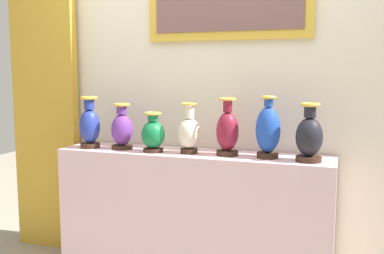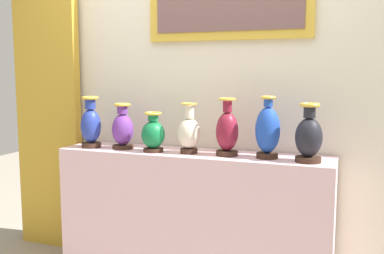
{
  "view_description": "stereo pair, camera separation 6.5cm",
  "coord_description": "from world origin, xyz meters",
  "px_view_note": "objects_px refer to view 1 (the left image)",
  "views": [
    {
      "loc": [
        0.97,
        -2.8,
        1.43
      ],
      "look_at": [
        0.0,
        0.0,
        1.06
      ],
      "focal_mm": 41.14,
      "sensor_mm": 36.0,
      "label": 1
    },
    {
      "loc": [
        1.03,
        -2.78,
        1.43
      ],
      "look_at": [
        0.0,
        0.0,
        1.06
      ],
      "focal_mm": 41.14,
      "sensor_mm": 36.0,
      "label": 2
    }
  ],
  "objects_px": {
    "vase_cobalt": "(90,125)",
    "vase_ivory": "(189,132)",
    "vase_emerald": "(153,134)",
    "vase_burgundy": "(227,131)",
    "vase_sapphire": "(268,130)",
    "vase_onyx": "(309,137)",
    "vase_violet": "(122,129)"
  },
  "relations": [
    {
      "from": "vase_burgundy",
      "to": "vase_onyx",
      "type": "height_order",
      "value": "vase_burgundy"
    },
    {
      "from": "vase_ivory",
      "to": "vase_sapphire",
      "type": "distance_m",
      "value": 0.53
    },
    {
      "from": "vase_burgundy",
      "to": "vase_sapphire",
      "type": "height_order",
      "value": "vase_sapphire"
    },
    {
      "from": "vase_violet",
      "to": "vase_onyx",
      "type": "height_order",
      "value": "vase_onyx"
    },
    {
      "from": "vase_burgundy",
      "to": "vase_ivory",
      "type": "bearing_deg",
      "value": -177.34
    },
    {
      "from": "vase_violet",
      "to": "vase_emerald",
      "type": "height_order",
      "value": "vase_violet"
    },
    {
      "from": "vase_violet",
      "to": "vase_sapphire",
      "type": "height_order",
      "value": "vase_sapphire"
    },
    {
      "from": "vase_violet",
      "to": "vase_burgundy",
      "type": "height_order",
      "value": "vase_burgundy"
    },
    {
      "from": "vase_cobalt",
      "to": "vase_sapphire",
      "type": "xyz_separation_m",
      "value": [
        1.28,
        0.04,
        0.01
      ]
    },
    {
      "from": "vase_sapphire",
      "to": "vase_violet",
      "type": "bearing_deg",
      "value": -179.66
    },
    {
      "from": "vase_emerald",
      "to": "vase_sapphire",
      "type": "height_order",
      "value": "vase_sapphire"
    },
    {
      "from": "vase_emerald",
      "to": "vase_burgundy",
      "type": "relative_size",
      "value": 0.72
    },
    {
      "from": "vase_emerald",
      "to": "vase_violet",
      "type": "bearing_deg",
      "value": 171.67
    },
    {
      "from": "vase_cobalt",
      "to": "vase_violet",
      "type": "height_order",
      "value": "vase_cobalt"
    },
    {
      "from": "vase_burgundy",
      "to": "vase_onyx",
      "type": "bearing_deg",
      "value": -3.77
    },
    {
      "from": "vase_onyx",
      "to": "vase_sapphire",
      "type": "bearing_deg",
      "value": 171.88
    },
    {
      "from": "vase_burgundy",
      "to": "vase_sapphire",
      "type": "bearing_deg",
      "value": 0.49
    },
    {
      "from": "vase_violet",
      "to": "vase_cobalt",
      "type": "bearing_deg",
      "value": -171.86
    },
    {
      "from": "vase_emerald",
      "to": "vase_onyx",
      "type": "xyz_separation_m",
      "value": [
        1.04,
        0.01,
        0.03
      ]
    },
    {
      "from": "vase_emerald",
      "to": "vase_burgundy",
      "type": "distance_m",
      "value": 0.52
    },
    {
      "from": "vase_cobalt",
      "to": "vase_violet",
      "type": "bearing_deg",
      "value": 8.14
    },
    {
      "from": "vase_onyx",
      "to": "vase_emerald",
      "type": "bearing_deg",
      "value": -179.6
    },
    {
      "from": "vase_cobalt",
      "to": "vase_ivory",
      "type": "xyz_separation_m",
      "value": [
        0.75,
        0.03,
        -0.02
      ]
    },
    {
      "from": "vase_cobalt",
      "to": "vase_emerald",
      "type": "distance_m",
      "value": 0.5
    },
    {
      "from": "vase_emerald",
      "to": "vase_ivory",
      "type": "distance_m",
      "value": 0.25
    },
    {
      "from": "vase_cobalt",
      "to": "vase_violet",
      "type": "xyz_separation_m",
      "value": [
        0.24,
        0.03,
        -0.02
      ]
    },
    {
      "from": "vase_violet",
      "to": "vase_emerald",
      "type": "distance_m",
      "value": 0.26
    },
    {
      "from": "vase_sapphire",
      "to": "vase_onyx",
      "type": "relative_size",
      "value": 1.1
    },
    {
      "from": "vase_emerald",
      "to": "vase_onyx",
      "type": "relative_size",
      "value": 0.76
    },
    {
      "from": "vase_cobalt",
      "to": "vase_ivory",
      "type": "distance_m",
      "value": 0.75
    },
    {
      "from": "vase_violet",
      "to": "vase_emerald",
      "type": "relative_size",
      "value": 1.19
    },
    {
      "from": "vase_violet",
      "to": "vase_emerald",
      "type": "xyz_separation_m",
      "value": [
        0.26,
        -0.04,
        -0.02
      ]
    }
  ]
}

